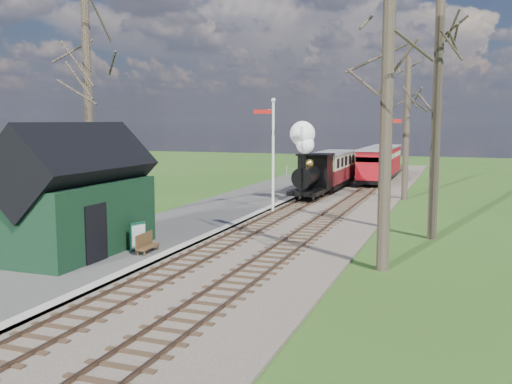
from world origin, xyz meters
TOP-DOWN VIEW (x-y plane):
  - ground at (0.00, 0.00)m, footprint 140.00×140.00m
  - distant_hills at (1.40, 64.38)m, footprint 114.40×48.00m
  - ballast_bed at (1.30, 22.00)m, footprint 8.00×60.00m
  - track_near at (0.00, 22.00)m, footprint 1.60×60.00m
  - track_far at (2.60, 22.00)m, footprint 1.60×60.00m
  - platform at (-3.50, 14.00)m, footprint 5.00×44.00m
  - coping_strip at (-1.20, 14.00)m, footprint 0.40×44.00m
  - station_shed at (-4.30, 4.00)m, footprint 3.25×6.30m
  - semaphore_near at (-0.77, 16.00)m, footprint 1.22×0.24m
  - semaphore_far at (4.37, 22.00)m, footprint 1.22×0.24m
  - bare_trees at (1.33, 10.10)m, footprint 15.51×22.39m
  - fence_line at (0.30, 36.00)m, footprint 12.60×0.08m
  - locomotive at (-0.01, 21.27)m, footprint 1.92×4.48m
  - coach at (0.00, 27.33)m, footprint 2.24×7.68m
  - red_carriage_a at (2.60, 31.01)m, footprint 2.21×5.48m
  - red_carriage_b at (2.60, 36.51)m, footprint 2.21×5.48m
  - sign_board at (-2.38, 4.99)m, footprint 0.30×0.72m
  - bench at (-1.94, 4.82)m, footprint 0.42×1.26m
  - person at (-3.20, 5.97)m, footprint 0.29×0.44m

SIDE VIEW (x-z plane):
  - distant_hills at x=1.40m, z-range -27.22..-5.20m
  - ground at x=0.00m, z-range 0.00..0.00m
  - ballast_bed at x=1.30m, z-range 0.00..0.10m
  - track_near at x=0.00m, z-range 0.02..0.17m
  - track_far at x=2.60m, z-range 0.02..0.17m
  - platform at x=-3.50m, z-range 0.00..0.20m
  - coping_strip at x=-1.20m, z-range 0.00..0.21m
  - bench at x=-1.94m, z-range 0.18..0.89m
  - fence_line at x=0.30m, z-range 0.05..1.05m
  - sign_board at x=-2.38m, z-range 0.20..1.27m
  - person at x=-3.20m, z-range 0.20..1.40m
  - red_carriage_a at x=2.60m, z-range 0.43..2.76m
  - red_carriage_b at x=2.60m, z-range 0.43..2.76m
  - coach at x=0.00m, z-range 0.43..2.79m
  - locomotive at x=-0.01m, z-range -0.20..4.60m
  - station_shed at x=-4.30m, z-range -0.12..4.66m
  - semaphore_far at x=4.37m, z-range 0.49..6.21m
  - semaphore_near at x=-0.77m, z-range 0.51..6.73m
  - bare_trees at x=1.33m, z-range -0.79..11.21m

